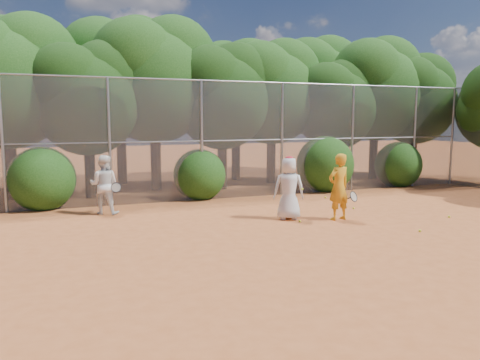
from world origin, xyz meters
name	(u,v)px	position (x,y,z in m)	size (l,w,h in m)	color
ground	(320,238)	(0.00, 0.00, 0.00)	(80.00, 80.00, 0.00)	#A75125
fence_back	(226,139)	(-0.12, 6.00, 2.05)	(20.05, 0.09, 4.03)	gray
tree_1	(8,76)	(-6.94, 8.54, 4.16)	(4.64, 4.03, 6.35)	black
tree_2	(88,94)	(-4.45, 7.83, 3.58)	(3.99, 3.47, 5.47)	black
tree_3	(155,75)	(-1.94, 8.84, 4.40)	(4.89, 4.26, 6.70)	black
tree_4	(223,92)	(0.55, 8.24, 3.76)	(4.19, 3.64, 5.73)	black
tree_5	(272,88)	(3.06, 9.04, 4.05)	(4.51, 3.92, 6.17)	black
tree_6	(336,101)	(5.55, 8.03, 3.47)	(3.86, 3.36, 5.29)	black
tree_7	(376,84)	(8.06, 8.64, 4.28)	(4.77, 4.14, 6.53)	black
tree_8	(416,95)	(10.05, 8.34, 3.82)	(4.25, 3.70, 5.82)	black
tree_10	(120,73)	(-2.93, 11.05, 4.63)	(5.15, 4.48, 7.06)	black
tree_11	(237,87)	(2.06, 10.64, 4.16)	(4.64, 4.03, 6.35)	black
tree_12	(318,83)	(6.56, 11.24, 4.51)	(5.02, 4.37, 6.88)	black
bush_0	(42,176)	(-6.00, 6.30, 1.00)	(2.00, 2.00, 2.00)	#173F0F
bush_1	(199,173)	(-1.00, 6.30, 0.90)	(1.80, 1.80, 1.80)	#173F0F
bush_2	(325,162)	(4.00, 6.30, 1.10)	(2.20, 2.20, 2.20)	#173F0F
bush_3	(398,163)	(7.50, 6.30, 0.95)	(1.90, 1.90, 1.90)	#173F0F
player_yellow	(339,187)	(1.50, 1.56, 0.90)	(0.88, 0.58, 1.81)	orange
player_teen	(289,188)	(0.28, 2.12, 0.86)	(0.98, 0.81, 1.74)	silver
player_white	(104,185)	(-4.33, 4.72, 0.85)	(1.01, 0.91, 1.70)	white
ball_0	(354,208)	(2.80, 2.68, 0.03)	(0.07, 0.07, 0.07)	yellow
ball_1	(420,231)	(2.56, -0.38, 0.03)	(0.07, 0.07, 0.07)	yellow
ball_2	(449,217)	(4.51, 0.62, 0.03)	(0.07, 0.07, 0.07)	yellow
ball_3	(300,221)	(0.37, 1.64, 0.03)	(0.07, 0.07, 0.07)	yellow
ball_4	(325,197)	(3.04, 4.68, 0.03)	(0.07, 0.07, 0.07)	yellow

